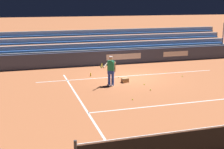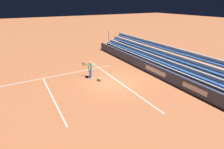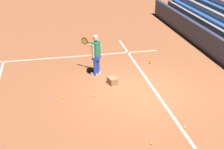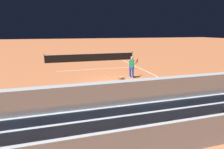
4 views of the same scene
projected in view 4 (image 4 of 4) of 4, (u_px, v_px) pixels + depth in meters
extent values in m
plane|color=#B7663D|center=(114.00, 85.00, 12.33)|extent=(160.00, 160.00, 0.00)
cube|color=white|center=(116.00, 87.00, 11.86)|extent=(12.00, 0.10, 0.01)
cube|color=white|center=(143.00, 70.00, 17.14)|extent=(0.10, 12.00, 0.01)
cube|color=white|center=(99.00, 69.00, 17.47)|extent=(8.22, 0.10, 0.01)
cube|color=#384260|center=(141.00, 101.00, 8.09)|extent=(22.21, 0.24, 1.10)
cube|color=silver|center=(123.00, 100.00, 7.97)|extent=(2.80, 0.01, 0.44)
cube|color=silver|center=(15.00, 112.00, 6.81)|extent=(2.20, 0.01, 0.40)
cube|color=#9EA3A8|center=(162.00, 119.00, 6.41)|extent=(21.09, 2.40, 1.10)
cube|color=#2D5BAD|center=(152.00, 95.00, 7.00)|extent=(20.67, 0.40, 0.12)
cube|color=#9EA3A8|center=(156.00, 94.00, 6.70)|extent=(21.09, 0.24, 0.45)
cube|color=#2D5BAD|center=(164.00, 91.00, 6.14)|extent=(20.67, 0.40, 0.12)
cube|color=#9EA3A8|center=(169.00, 90.00, 5.85)|extent=(21.09, 0.24, 0.45)
cube|color=#2D5BAD|center=(180.00, 86.00, 5.29)|extent=(20.67, 0.40, 0.12)
cube|color=#9EA3A8|center=(186.00, 84.00, 4.99)|extent=(21.09, 0.24, 0.45)
cylinder|color=blue|center=(130.00, 72.00, 14.10)|extent=(0.15, 0.15, 0.88)
cylinder|color=blue|center=(133.00, 73.00, 14.02)|extent=(0.15, 0.15, 0.88)
cube|color=white|center=(130.00, 77.00, 14.25)|extent=(0.26, 0.29, 0.09)
cube|color=white|center=(133.00, 77.00, 14.17)|extent=(0.26, 0.29, 0.09)
cube|color=blue|center=(132.00, 68.00, 13.97)|extent=(0.40, 0.39, 0.20)
cube|color=#239366|center=(132.00, 64.00, 13.88)|extent=(0.41, 0.39, 0.58)
sphere|color=beige|center=(132.00, 58.00, 13.79)|extent=(0.21, 0.21, 0.21)
cylinder|color=white|center=(132.00, 57.00, 13.77)|extent=(0.20, 0.20, 0.05)
cylinder|color=beige|center=(129.00, 64.00, 13.99)|extent=(0.09, 0.09, 0.56)
cylinder|color=beige|center=(135.00, 63.00, 13.95)|extent=(0.44, 0.51, 0.24)
cylinder|color=black|center=(136.00, 62.00, 14.15)|extent=(0.22, 0.25, 0.03)
torus|color=black|center=(137.00, 61.00, 14.39)|extent=(0.22, 0.26, 0.31)
cylinder|color=#D6D14C|center=(137.00, 61.00, 14.39)|extent=(0.18, 0.21, 0.27)
cube|color=#A87F51|center=(121.00, 79.00, 13.43)|extent=(0.47, 0.40, 0.26)
sphere|color=#CCE533|center=(127.00, 84.00, 12.35)|extent=(0.07, 0.07, 0.07)
sphere|color=#CCE533|center=(107.00, 78.00, 14.05)|extent=(0.07, 0.07, 0.07)
sphere|color=#CCE533|center=(118.00, 70.00, 16.78)|extent=(0.07, 0.07, 0.07)
sphere|color=#CCE533|center=(68.00, 85.00, 12.11)|extent=(0.07, 0.07, 0.07)
sphere|color=#CCE533|center=(105.00, 74.00, 15.15)|extent=(0.07, 0.07, 0.07)
sphere|color=#CCE533|center=(77.00, 90.00, 11.08)|extent=(0.07, 0.07, 0.07)
cylinder|color=yellow|center=(154.00, 85.00, 11.87)|extent=(0.07, 0.07, 0.22)
cylinder|color=#33383D|center=(44.00, 59.00, 20.41)|extent=(0.09, 0.09, 1.07)
cylinder|color=#33383D|center=(132.00, 55.00, 23.29)|extent=(0.09, 0.09, 1.07)
cube|color=black|center=(91.00, 58.00, 21.87)|extent=(11.00, 0.02, 0.91)
cube|color=white|center=(91.00, 54.00, 21.75)|extent=(11.00, 0.04, 0.05)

